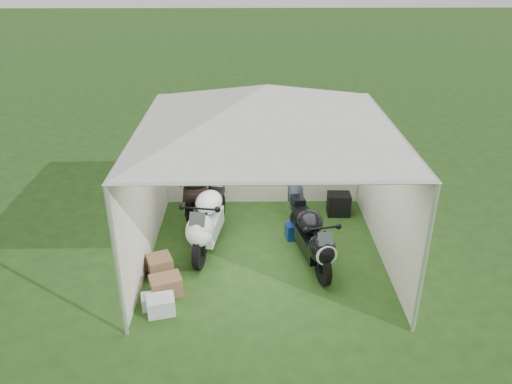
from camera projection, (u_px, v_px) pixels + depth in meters
ground at (266, 253)px, 8.77m from camera, size 80.00×80.00×0.00m
canopy_tent at (267, 111)px, 7.66m from camera, size 5.66×5.66×3.00m
motorcycle_white at (207, 219)px, 8.70m from camera, size 0.67×2.11×1.04m
motorcycle_black at (313, 237)px, 8.26m from camera, size 0.67×1.88×0.94m
paddock_stand at (296, 231)px, 9.19m from camera, size 0.43×0.32×0.29m
person_dark_jacket at (195, 185)px, 9.10m from camera, size 1.10×0.98×1.87m
person_blue_jacket at (294, 182)px, 9.51m from camera, size 0.44×0.63×1.63m
equipment_box at (339, 204)px, 9.98m from camera, size 0.46×0.37×0.45m
crate_0 at (161, 305)px, 7.30m from camera, size 0.46×0.39×0.26m
crate_1 at (160, 266)px, 8.13m from camera, size 0.49×0.49×0.34m
crate_2 at (151, 301)px, 7.42m from camera, size 0.33×0.30×0.21m
crate_3 at (166, 286)px, 7.67m from camera, size 0.56×0.48×0.31m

